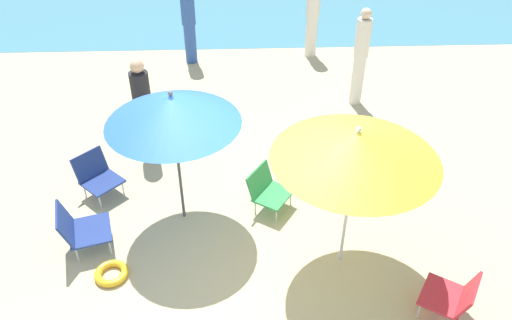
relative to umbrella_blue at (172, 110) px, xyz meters
name	(u,v)px	position (x,y,z in m)	size (l,w,h in m)	color
ground_plane	(244,244)	(0.82, -0.57, -1.71)	(40.00, 40.00, 0.00)	#CCB789
umbrella_blue	(172,110)	(0.00, 0.00, 0.00)	(1.66, 1.66, 1.96)	#4C4C51
umbrella_yellow	(356,146)	(2.02, -0.89, 0.04)	(1.84, 1.84, 1.99)	silver
beach_chair_a	(354,172)	(2.43, 0.44, -1.36)	(0.66, 0.71, 0.68)	gold
beach_chair_b	(80,228)	(-1.24, -0.55, -1.36)	(0.72, 0.69, 0.66)	navy
beach_chair_c	(453,296)	(3.07, -1.77, -1.37)	(0.71, 0.71, 0.60)	red
beach_chair_d	(267,189)	(1.16, 0.15, -1.38)	(0.71, 0.72, 0.60)	#33934C
beach_chair_e	(97,175)	(-1.27, 0.57, -1.39)	(0.74, 0.74, 0.62)	navy
person_a	(143,107)	(-0.68, 1.60, -0.88)	(0.29, 0.29, 1.62)	black
person_b	(312,19)	(2.41, 5.14, -0.88)	(0.29, 0.29, 1.64)	silver
person_c	(189,23)	(-0.20, 4.93, -0.84)	(0.29, 0.29, 1.71)	#2D519E
person_d	(360,57)	(2.98, 3.03, -0.77)	(0.26, 0.26, 1.82)	silver
swim_ring	(111,273)	(-0.80, -1.04, -1.66)	(0.41, 0.41, 0.09)	yellow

